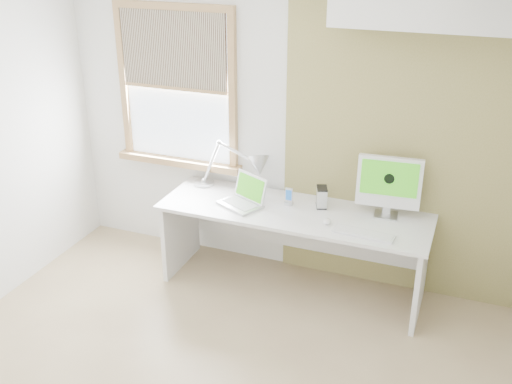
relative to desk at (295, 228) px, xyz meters
The scene contains 11 objects.
room 1.65m from the desk, 97.89° to the right, with size 4.04×3.54×2.64m.
accent_wall 1.15m from the desk, 20.39° to the left, with size 2.00×0.02×2.60m, color olive.
window 1.59m from the desk, 167.26° to the left, with size 1.20×0.14×1.42m.
desk is the anchor object (origin of this frame).
desk_lamp 0.66m from the desk, 162.04° to the left, with size 0.76×0.31×0.43m.
laptop 0.50m from the desk, 167.52° to the right, with size 0.43×0.40×0.24m.
phone_dock 0.25m from the desk, 153.96° to the left, with size 0.08×0.08×0.15m.
external_drive 0.35m from the desk, 25.66° to the left, with size 0.12×0.15×0.17m.
imac 0.86m from the desk, 10.12° to the left, with size 0.50×0.18×0.49m.
keyboard 0.70m from the desk, 23.46° to the right, with size 0.47×0.16×0.02m.
mouse 0.41m from the desk, 30.38° to the right, with size 0.06×0.10×0.03m, color white.
Camera 1 is at (1.49, -2.78, 2.85)m, focal length 41.95 mm.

